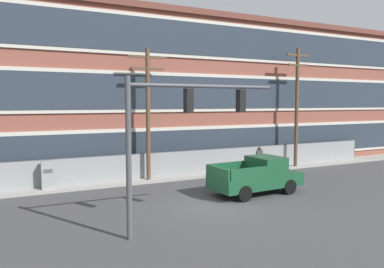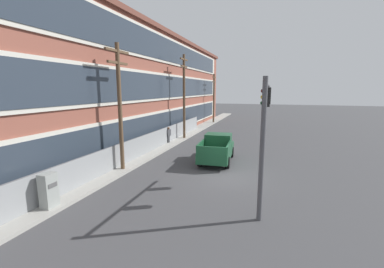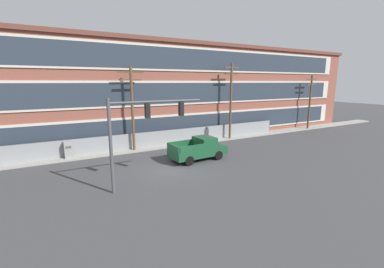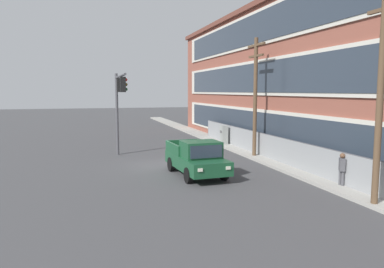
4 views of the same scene
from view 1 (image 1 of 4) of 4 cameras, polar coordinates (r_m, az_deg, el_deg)
name	(u,v)px [view 1 (image 1 of 4)]	position (r m, az deg, el deg)	size (l,w,h in m)	color
ground_plane	(214,207)	(17.92, 3.43, -10.99)	(160.00, 160.00, 0.00)	#424244
sidewalk_building_side	(160,178)	(24.00, -4.84, -6.74)	(80.00, 1.76, 0.16)	#9E9B93
brick_mill_building	(191,94)	(30.83, -0.23, 6.11)	(55.43, 10.43, 11.13)	brown
chain_link_fence	(197,163)	(25.05, 0.70, -4.37)	(29.98, 0.06, 1.72)	gray
traffic_signal_mast	(176,122)	(13.85, -2.42, 1.84)	(6.17, 0.43, 5.80)	#4C4C51
pickup_truck_dark_green	(257,176)	(20.45, 9.93, -6.37)	(5.17, 2.42, 1.96)	#194C2D
utility_pole_near_corner	(148,109)	(22.89, -6.73, 3.82)	(2.41, 0.26, 8.10)	brown
utility_pole_midblock	(297,104)	(28.62, 15.67, 4.47)	(2.02, 0.26, 8.81)	brown
electrical_cabinet	(48,176)	(22.01, -21.13, -6.05)	(0.66, 0.53, 1.70)	#939993
pedestrian_near_cabinet	(260,156)	(27.61, 10.29, -3.39)	(0.47, 0.40, 1.69)	#4C4C51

